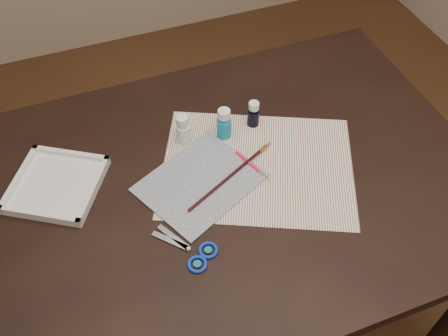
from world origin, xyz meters
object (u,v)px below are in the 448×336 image
object	(u,v)px
palette_tray	(56,184)
paint_bottle_white	(183,130)
paper	(258,166)
paint_bottle_cyan	(224,124)
paint_bottle_navy	(253,114)
scissors	(182,248)
canvas	(200,182)

from	to	relation	value
palette_tray	paint_bottle_white	bearing A→B (deg)	6.35
paper	paint_bottle_white	distance (m)	0.22
palette_tray	paint_bottle_cyan	bearing A→B (deg)	2.43
paint_bottle_cyan	paint_bottle_navy	xyz separation A→B (m)	(0.09, 0.01, -0.01)
paint_bottle_white	paper	bearing A→B (deg)	-45.34
paint_bottle_cyan	scissors	size ratio (longest dim) A/B	0.53
paper	paint_bottle_navy	distance (m)	0.16
paint_bottle_white	canvas	bearing A→B (deg)	-92.44
canvas	paint_bottle_white	world-z (taller)	paint_bottle_white
paper	palette_tray	bearing A→B (deg)	167.00
paper	canvas	world-z (taller)	canvas
canvas	paint_bottle_cyan	bearing A→B (deg)	49.19
paper	paint_bottle_white	world-z (taller)	paint_bottle_white
paint_bottle_white	paint_bottle_navy	distance (m)	0.20
canvas	paint_bottle_cyan	distance (m)	0.18
scissors	paint_bottle_navy	bearing A→B (deg)	-87.56
canvas	paint_bottle_cyan	size ratio (longest dim) A/B	3.00
paint_bottle_cyan	scissors	distance (m)	0.36
palette_tray	canvas	bearing A→B (deg)	-18.61
paint_bottle_white	paint_bottle_navy	xyz separation A→B (m)	(0.20, -0.01, -0.01)
canvas	palette_tray	world-z (taller)	palette_tray
paper	paint_bottle_white	bearing A→B (deg)	134.66
paper	paint_bottle_navy	world-z (taller)	paint_bottle_navy
paint_bottle_cyan	paint_bottle_white	bearing A→B (deg)	170.00
scissors	palette_tray	bearing A→B (deg)	-2.55
scissors	paint_bottle_cyan	bearing A→B (deg)	-78.91
paint_bottle_white	paint_bottle_cyan	bearing A→B (deg)	-10.00
paint_bottle_cyan	paint_bottle_navy	bearing A→B (deg)	8.27
paper	scissors	world-z (taller)	scissors
paint_bottle_cyan	palette_tray	size ratio (longest dim) A/B	0.45
paper	paint_bottle_white	size ratio (longest dim) A/B	5.43
palette_tray	scissors	bearing A→B (deg)	-49.58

